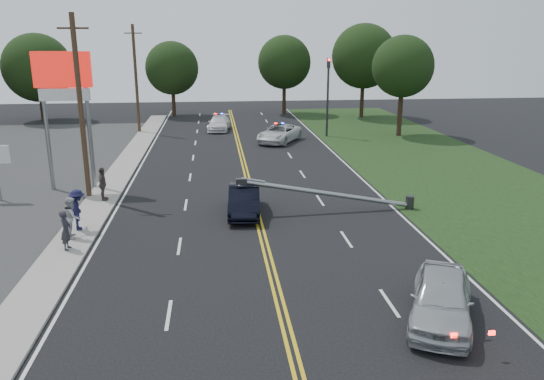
{
  "coord_description": "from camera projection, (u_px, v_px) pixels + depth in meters",
  "views": [
    {
      "loc": [
        -2.05,
        -17.73,
        8.63
      ],
      "look_at": [
        0.62,
        6.48,
        1.7
      ],
      "focal_mm": 35.0,
      "sensor_mm": 36.0,
      "label": 1
    }
  ],
  "objects": [
    {
      "name": "utility_pole_far",
      "position": [
        136.0,
        79.0,
        49.67
      ],
      "size": [
        1.6,
        0.28,
        10.0
      ],
      "color": "#382619",
      "rests_on": "ground"
    },
    {
      "name": "pylon_sign",
      "position": [
        64.0,
        88.0,
        30.16
      ],
      "size": [
        3.2,
        0.35,
        8.0
      ],
      "color": "gray",
      "rests_on": "ground"
    },
    {
      "name": "tree_5",
      "position": [
        38.0,
        68.0,
        57.0
      ],
      "size": [
        7.29,
        7.29,
        9.35
      ],
      "color": "black",
      "rests_on": "ground"
    },
    {
      "name": "ground",
      "position": [
        275.0,
        283.0,
        19.52
      ],
      "size": [
        120.0,
        120.0,
        0.0
      ],
      "primitive_type": "plane",
      "color": "black",
      "rests_on": "ground"
    },
    {
      "name": "emergency_b",
      "position": [
        219.0,
        123.0,
        52.11
      ],
      "size": [
        2.51,
        4.99,
        1.39
      ],
      "primitive_type": "imported",
      "rotation": [
        0.0,
        0.0,
        -0.12
      ],
      "color": "white",
      "rests_on": "ground"
    },
    {
      "name": "centerline_yellow",
      "position": [
        254.0,
        202.0,
        29.08
      ],
      "size": [
        0.36,
        80.0,
        0.0
      ],
      "primitive_type": "cube",
      "color": "gold",
      "rests_on": "ground"
    },
    {
      "name": "emergency_a",
      "position": [
        279.0,
        133.0,
        46.11
      ],
      "size": [
        4.84,
        5.95,
        1.51
      ],
      "primitive_type": "imported",
      "rotation": [
        0.0,
        0.0,
        -0.51
      ],
      "color": "silver",
      "rests_on": "ground"
    },
    {
      "name": "tree_8",
      "position": [
        364.0,
        56.0,
        59.37
      ],
      "size": [
        7.19,
        7.19,
        10.43
      ],
      "color": "black",
      "rests_on": "ground"
    },
    {
      "name": "bystander_a",
      "position": [
        66.0,
        230.0,
        22.11
      ],
      "size": [
        0.42,
        0.63,
        1.69
      ],
      "primitive_type": "imported",
      "rotation": [
        0.0,
        0.0,
        1.55
      ],
      "color": "#2A2931",
      "rests_on": "sidewalk"
    },
    {
      "name": "crashed_sedan",
      "position": [
        244.0,
        200.0,
        27.01
      ],
      "size": [
        1.85,
        4.56,
        1.47
      ],
      "primitive_type": "imported",
      "rotation": [
        0.0,
        0.0,
        -0.07
      ],
      "color": "black",
      "rests_on": "ground"
    },
    {
      "name": "tree_7",
      "position": [
        284.0,
        62.0,
        62.34
      ],
      "size": [
        6.23,
        6.23,
        9.18
      ],
      "color": "black",
      "rests_on": "ground"
    },
    {
      "name": "traffic_signal",
      "position": [
        328.0,
        90.0,
        47.92
      ],
      "size": [
        0.28,
        0.41,
        7.05
      ],
      "color": "#2D2D30",
      "rests_on": "ground"
    },
    {
      "name": "bystander_d",
      "position": [
        103.0,
        184.0,
        28.88
      ],
      "size": [
        0.45,
        1.08,
        1.84
      ],
      "primitive_type": "imported",
      "rotation": [
        0.0,
        0.0,
        1.57
      ],
      "color": "#544543",
      "rests_on": "sidewalk"
    },
    {
      "name": "waiting_sedan",
      "position": [
        441.0,
        298.0,
        16.65
      ],
      "size": [
        3.61,
        4.96,
        1.57
      ],
      "primitive_type": "imported",
      "rotation": [
        0.0,
        0.0,
        -0.43
      ],
      "color": "#AFB2B7",
      "rests_on": "ground"
    },
    {
      "name": "bystander_c",
      "position": [
        78.0,
        210.0,
        24.39
      ],
      "size": [
        0.93,
        1.35,
        1.92
      ],
      "primitive_type": "imported",
      "rotation": [
        0.0,
        0.0,
        1.76
      ],
      "color": "#161638",
      "rests_on": "sidewalk"
    },
    {
      "name": "grass_verge",
      "position": [
        487.0,
        195.0,
        30.5
      ],
      "size": [
        12.0,
        80.0,
        0.01
      ],
      "primitive_type": "cube",
      "color": "black",
      "rests_on": "ground"
    },
    {
      "name": "sidewalk",
      "position": [
        97.0,
        207.0,
        28.18
      ],
      "size": [
        1.8,
        70.0,
        0.12
      ],
      "primitive_type": "cube",
      "color": "gray",
      "rests_on": "ground"
    },
    {
      "name": "fallen_streetlight",
      "position": [
        337.0,
        194.0,
        27.36
      ],
      "size": [
        9.36,
        0.44,
        1.91
      ],
      "color": "#2D2D30",
      "rests_on": "ground"
    },
    {
      "name": "tree_6",
      "position": [
        172.0,
        68.0,
        60.75
      ],
      "size": [
        6.05,
        6.05,
        8.5
      ],
      "color": "black",
      "rests_on": "ground"
    },
    {
      "name": "tree_9",
      "position": [
        403.0,
        67.0,
        47.68
      ],
      "size": [
        5.54,
        5.54,
        9.08
      ],
      "color": "black",
      "rests_on": "ground"
    },
    {
      "name": "bystander_b",
      "position": [
        72.0,
        217.0,
        23.49
      ],
      "size": [
        0.85,
        1.01,
        1.84
      ],
      "primitive_type": "imported",
      "rotation": [
        0.0,
        0.0,
        1.75
      ],
      "color": "#AEADB2",
      "rests_on": "sidewalk"
    },
    {
      "name": "utility_pole_mid",
      "position": [
        81.0,
        108.0,
        28.64
      ],
      "size": [
        1.6,
        0.28,
        10.0
      ],
      "color": "#382619",
      "rests_on": "ground"
    }
  ]
}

